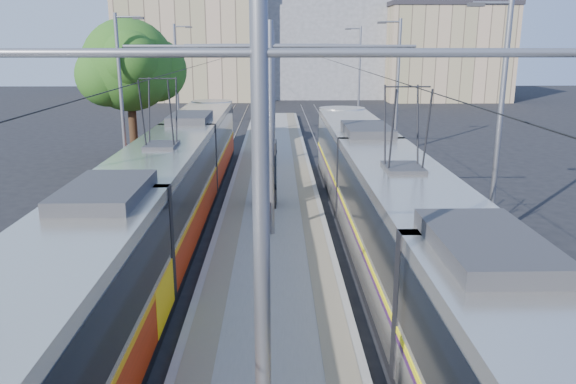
{
  "coord_description": "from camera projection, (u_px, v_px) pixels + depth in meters",
  "views": [
    {
      "loc": [
        0.18,
        -10.18,
        6.6
      ],
      "look_at": [
        0.57,
        8.6,
        1.6
      ],
      "focal_mm": 35.0,
      "sensor_mm": 36.0,
      "label": 1
    }
  ],
  "objects": [
    {
      "name": "ground",
      "position": [
        269.0,
        375.0,
        11.53
      ],
      "size": [
        160.0,
        160.0,
        0.0
      ],
      "primitive_type": "plane",
      "color": "black",
      "rests_on": "ground"
    },
    {
      "name": "platform",
      "position": [
        273.0,
        177.0,
        27.92
      ],
      "size": [
        4.0,
        50.0,
        0.3
      ],
      "primitive_type": "cube",
      "color": "gray",
      "rests_on": "ground"
    },
    {
      "name": "tactile_strip_left",
      "position": [
        244.0,
        174.0,
        27.85
      ],
      "size": [
        0.7,
        50.0,
        0.01
      ],
      "primitive_type": "cube",
      "color": "gray",
      "rests_on": "platform"
    },
    {
      "name": "tactile_strip_right",
      "position": [
        302.0,
        174.0,
        27.9
      ],
      "size": [
        0.7,
        50.0,
        0.01
      ],
      "primitive_type": "cube",
      "color": "gray",
      "rests_on": "platform"
    },
    {
      "name": "rails",
      "position": [
        273.0,
        179.0,
        27.95
      ],
      "size": [
        8.71,
        70.0,
        0.03
      ],
      "color": "gray",
      "rests_on": "ground"
    },
    {
      "name": "tram_left",
      "position": [
        165.0,
        193.0,
        18.87
      ],
      "size": [
        2.43,
        31.52,
        5.5
      ],
      "color": "black",
      "rests_on": "ground"
    },
    {
      "name": "tram_right",
      "position": [
        400.0,
        220.0,
        15.51
      ],
      "size": [
        2.43,
        31.05,
        5.5
      ],
      "color": "black",
      "rests_on": "ground"
    },
    {
      "name": "catenary",
      "position": [
        272.0,
        93.0,
        24.04
      ],
      "size": [
        9.2,
        70.0,
        7.0
      ],
      "color": "slate",
      "rests_on": "platform"
    },
    {
      "name": "street_lamps",
      "position": [
        273.0,
        89.0,
        30.74
      ],
      "size": [
        15.18,
        38.22,
        8.0
      ],
      "color": "slate",
      "rests_on": "ground"
    },
    {
      "name": "shelter",
      "position": [
        268.0,
        172.0,
        22.21
      ],
      "size": [
        0.76,
        1.19,
        2.58
      ],
      "rotation": [
        0.0,
        0.0,
        -0.03
      ],
      "color": "black",
      "rests_on": "platform"
    },
    {
      "name": "tree",
      "position": [
        136.0,
        67.0,
        30.41
      ],
      "size": [
        5.44,
        5.03,
        7.91
      ],
      "color": "#382314",
      "rests_on": "ground"
    },
    {
      "name": "building_left",
      "position": [
        192.0,
        42.0,
        67.56
      ],
      "size": [
        16.32,
        12.24,
        13.5
      ],
      "color": "tan",
      "rests_on": "ground"
    },
    {
      "name": "building_centre",
      "position": [
        321.0,
        37.0,
        71.59
      ],
      "size": [
        18.36,
        14.28,
        14.67
      ],
      "color": "gray",
      "rests_on": "ground"
    },
    {
      "name": "building_right",
      "position": [
        443.0,
        52.0,
        66.53
      ],
      "size": [
        14.28,
        10.2,
        11.1
      ],
      "color": "tan",
      "rests_on": "ground"
    }
  ]
}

